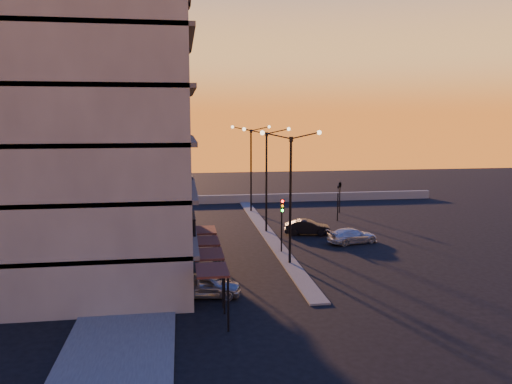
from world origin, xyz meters
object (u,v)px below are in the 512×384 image
object	(u,v)px
car_sedan	(307,227)
car_wagon	(352,236)
streetlamp_mid	(266,171)
car_hatchback	(206,285)
traffic_light_main	(282,217)

from	to	relation	value
car_sedan	car_wagon	distance (m)	4.56
streetlamp_mid	car_hatchback	size ratio (longest dim) A/B	2.33
streetlamp_mid	traffic_light_main	distance (m)	7.62
traffic_light_main	car_sedan	distance (m)	7.06
streetlamp_mid	car_hatchback	xyz separation A→B (m)	(-6.24, -15.66, -4.90)
car_sedan	traffic_light_main	bearing A→B (deg)	160.35
streetlamp_mid	car_wagon	distance (m)	9.49
streetlamp_mid	car_sedan	distance (m)	6.20
traffic_light_main	car_wagon	distance (m)	7.19
streetlamp_mid	car_sedan	bearing A→B (deg)	-21.92
car_hatchback	car_sedan	distance (m)	17.26
car_hatchback	car_wagon	size ratio (longest dim) A/B	0.95
traffic_light_main	car_wagon	xyz separation A→B (m)	(6.45, 2.25, -2.26)
streetlamp_mid	traffic_light_main	size ratio (longest dim) A/B	2.24
car_hatchback	streetlamp_mid	bearing A→B (deg)	-13.14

